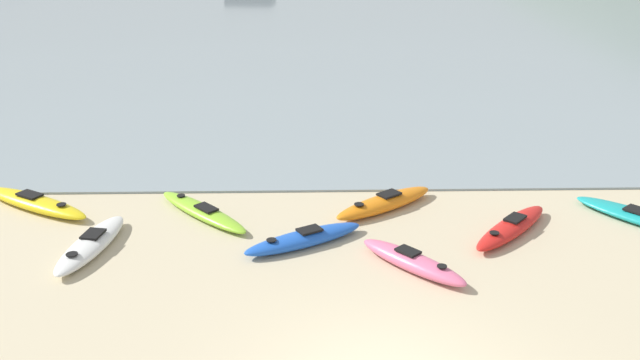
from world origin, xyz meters
TOP-DOWN VIEW (x-y plane):
  - bay_water at (0.00, 43.36)m, footprint 160.00×70.00m
  - kayak_on_sand_1 at (3.51, 5.72)m, footprint 2.51×2.73m
  - kayak_on_sand_2 at (-7.99, 7.42)m, footprint 3.34×2.47m
  - kayak_on_sand_3 at (-1.30, 5.23)m, footprint 2.88×2.01m
  - kayak_on_sand_4 at (-5.99, 5.06)m, footprint 1.32×3.08m
  - kayak_on_sand_5 at (0.71, 7.19)m, footprint 2.85×2.40m
  - kayak_on_sand_6 at (0.98, 4.04)m, footprint 2.28×2.44m
  - kayak_on_sand_7 at (-3.76, 6.85)m, footprint 2.69×2.88m

SIDE VIEW (x-z plane):
  - bay_water at x=0.00m, z-range 0.00..0.06m
  - kayak_on_sand_7 at x=-3.76m, z-range -0.02..0.29m
  - kayak_on_sand_3 at x=-1.30m, z-range -0.02..0.35m
  - kayak_on_sand_4 at x=-5.99m, z-range -0.02..0.35m
  - kayak_on_sand_1 at x=3.51m, z-range -0.02..0.35m
  - kayak_on_sand_2 at x=-7.99m, z-range -0.02..0.36m
  - kayak_on_sand_5 at x=0.71m, z-range -0.02..0.38m
  - kayak_on_sand_6 at x=0.98m, z-range -0.02..0.39m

